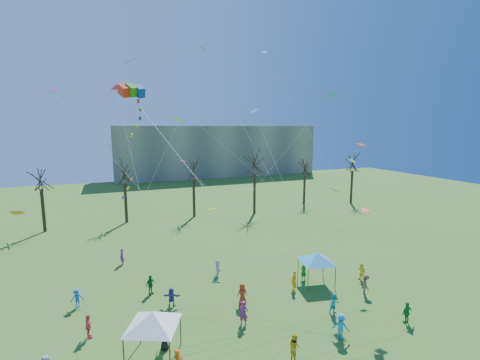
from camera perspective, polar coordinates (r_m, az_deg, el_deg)
name	(u,v)px	position (r m, az deg, el deg)	size (l,w,h in m)	color
distant_building	(217,151)	(102.94, -3.97, 5.01)	(60.00, 14.00, 15.00)	gray
bare_tree_row	(200,175)	(54.22, -6.86, 0.93)	(70.67, 8.36, 10.98)	black
big_box_kite	(136,151)	(24.84, -17.32, 4.81)	(5.47, 7.62, 21.52)	red
canopy_tent_white	(153,319)	(23.25, -14.65, -21.93)	(3.89, 3.89, 3.20)	#3F3F44
canopy_tent_blue	(317,257)	(32.73, 12.95, -12.76)	(3.94, 3.94, 3.02)	#3F3F44
festival_crowd	(233,304)	(27.83, -1.21, -20.48)	(26.64, 20.35, 1.85)	#B21617
small_kites_aloft	(236,147)	(28.66, -0.70, 5.70)	(29.11, 17.18, 33.00)	orange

